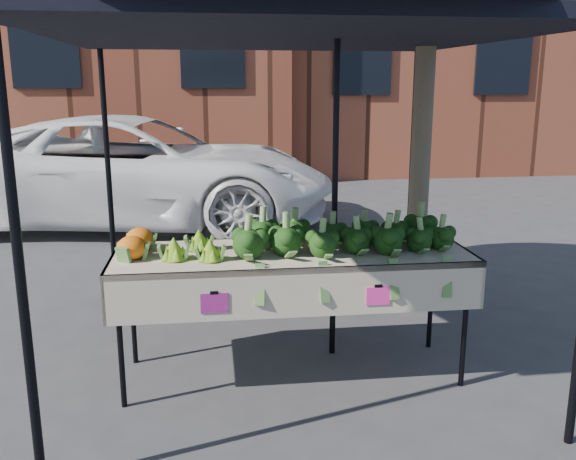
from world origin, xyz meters
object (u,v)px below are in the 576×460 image
(table, at_px, (292,314))
(vehicle, at_px, (128,22))
(street_tree, at_px, (427,26))
(canopy, at_px, (285,174))

(table, distance_m, vehicle, 5.73)
(vehicle, height_order, street_tree, vehicle)
(canopy, distance_m, street_tree, 1.84)
(canopy, xyz_separation_m, street_tree, (1.28, 0.75, 1.09))
(vehicle, relative_size, street_tree, 1.14)
(vehicle, bearing_deg, street_tree, -133.76)
(canopy, height_order, street_tree, street_tree)
(table, relative_size, street_tree, 0.49)
(canopy, bearing_deg, table, -90.59)
(table, height_order, vehicle, vehicle)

